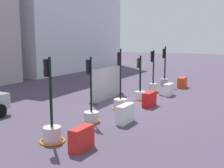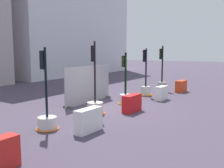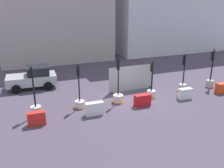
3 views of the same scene
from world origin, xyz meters
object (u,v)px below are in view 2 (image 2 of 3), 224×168
construction_barrier_2 (132,103)px  construction_barrier_4 (181,86)px  construction_barrier_1 (88,120)px  traffic_light_5 (162,81)px  construction_barrier_3 (161,93)px  traffic_light_3 (125,95)px  traffic_light_4 (146,88)px  traffic_light_1 (47,117)px  traffic_light_2 (95,104)px

construction_barrier_2 → construction_barrier_4: 6.90m
construction_barrier_1 → construction_barrier_4: construction_barrier_1 is taller
traffic_light_5 → construction_barrier_2: (-6.99, -1.30, -0.25)m
construction_barrier_4 → construction_barrier_3: bearing=178.9°
construction_barrier_4 → construction_barrier_2: bearing=178.9°
construction_barrier_2 → construction_barrier_3: (3.45, -0.07, -0.00)m
traffic_light_3 → construction_barrier_1: traffic_light_3 is taller
construction_barrier_4 → traffic_light_3: bearing=167.5°
traffic_light_5 → construction_barrier_2: bearing=-169.4°
traffic_light_4 → construction_barrier_2: (-4.26, -1.30, -0.11)m
construction_barrier_4 → traffic_light_1: bearing=172.5°
traffic_light_3 → construction_barrier_4: (5.57, -1.24, -0.09)m
traffic_light_1 → traffic_light_4: bearing=0.0°
traffic_light_1 → traffic_light_4: traffic_light_4 is taller
traffic_light_1 → construction_barrier_4: bearing=-7.5°
traffic_light_3 → construction_barrier_2: traffic_light_3 is taller
construction_barrier_1 → construction_barrier_4: bearing=-0.1°
traffic_light_3 → traffic_light_1: bearing=177.9°
traffic_light_2 → traffic_light_4: bearing=1.4°
traffic_light_4 → construction_barrier_4: (2.65, -1.43, -0.12)m
construction_barrier_2 → construction_barrier_4: size_ratio=1.03×
traffic_light_1 → construction_barrier_4: size_ratio=2.66×
traffic_light_2 → traffic_light_1: bearing=177.1°
traffic_light_4 → construction_barrier_2: traffic_light_4 is taller
traffic_light_1 → traffic_light_3: (5.31, -0.20, 0.02)m
traffic_light_5 → construction_barrier_1: (-10.41, -1.43, -0.23)m
traffic_light_2 → construction_barrier_1: size_ratio=2.83×
traffic_light_4 → construction_barrier_3: traffic_light_4 is taller
traffic_light_4 → traffic_light_5: traffic_light_5 is taller
traffic_light_5 → construction_barrier_1: 10.51m
traffic_light_1 → traffic_light_5: bearing=0.0°
traffic_light_3 → traffic_light_4: (2.93, 0.20, 0.03)m
traffic_light_3 → traffic_light_4: traffic_light_4 is taller
construction_barrier_3 → construction_barrier_4: (3.45, -0.06, -0.00)m
traffic_light_1 → construction_barrier_3: traffic_light_1 is taller
traffic_light_5 → construction_barrier_4: bearing=-93.5°
traffic_light_4 → traffic_light_2: bearing=-178.6°
construction_barrier_2 → traffic_light_1: bearing=161.9°
traffic_light_4 → traffic_light_5: (2.73, 0.00, 0.14)m
traffic_light_4 → construction_barrier_1: (-7.68, -1.42, -0.10)m
traffic_light_2 → traffic_light_5: traffic_light_2 is taller
traffic_light_1 → traffic_light_3: size_ratio=1.08×
traffic_light_2 → construction_barrier_1: traffic_light_2 is taller
construction_barrier_1 → traffic_light_2: bearing=31.0°
traffic_light_3 → construction_barrier_2: bearing=-140.3°
traffic_light_1 → traffic_light_4: (8.24, 0.00, 0.05)m
traffic_light_5 → construction_barrier_3: 3.81m
traffic_light_3 → construction_barrier_1: bearing=-165.5°
traffic_light_2 → construction_barrier_4: (8.19, -1.30, -0.07)m
traffic_light_3 → traffic_light_5: traffic_light_5 is taller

